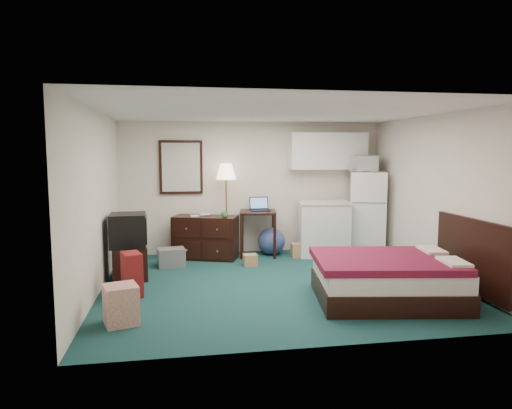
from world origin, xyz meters
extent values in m
cube|color=black|center=(0.00, 0.00, 0.00)|extent=(5.00, 4.50, 0.01)
cube|color=silver|center=(0.00, 0.00, 2.50)|extent=(5.00, 4.50, 0.01)
cube|color=silver|center=(0.00, 2.25, 1.25)|extent=(5.00, 0.01, 2.50)
cube|color=silver|center=(0.00, -2.25, 1.25)|extent=(5.00, 0.01, 2.50)
cube|color=silver|center=(-2.50, 0.00, 1.25)|extent=(0.01, 4.50, 2.50)
cube|color=silver|center=(2.50, 0.00, 1.25)|extent=(0.01, 4.50, 2.50)
sphere|color=#364883|center=(0.31, 1.90, 0.26)|extent=(0.57, 0.57, 0.51)
imported|color=white|center=(2.05, 1.74, 1.75)|extent=(0.62, 0.50, 0.37)
imported|color=#A67551|center=(-1.20, 1.78, 0.88)|extent=(0.15, 0.02, 0.21)
imported|color=#A67551|center=(-1.02, 1.94, 0.90)|extent=(0.18, 0.05, 0.25)
imported|color=#3B8535|center=(-0.61, 1.53, 0.84)|extent=(0.14, 0.12, 0.13)
camera|label=1|loc=(-1.38, -6.42, 1.92)|focal=32.00mm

